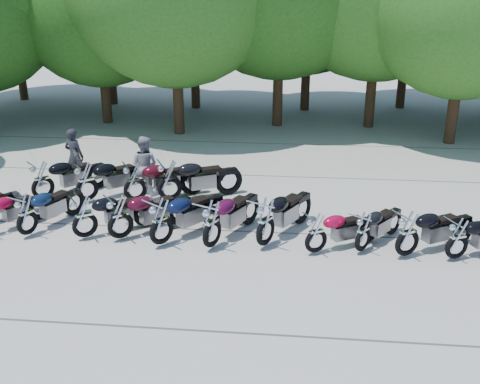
# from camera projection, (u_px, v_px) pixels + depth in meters

# --- Properties ---
(ground) EXTENTS (90.00, 90.00, 0.00)m
(ground) POSITION_uv_depth(u_px,v_px,m) (234.00, 258.00, 13.27)
(ground) COLOR gray
(ground) RESTS_ON ground
(tree_2) EXTENTS (7.31, 7.31, 8.97)m
(tree_2) POSITION_uv_depth(u_px,v_px,m) (98.00, 1.00, 24.01)
(tree_2) COLOR #3A2614
(tree_2) RESTS_ON ground
(motorcycle_2) EXTENTS (1.52, 2.33, 1.27)m
(motorcycle_2) POSITION_uv_depth(u_px,v_px,m) (26.00, 214.00, 14.16)
(motorcycle_2) COLOR #0C1B37
(motorcycle_2) RESTS_ON ground
(motorcycle_3) EXTENTS (2.25, 1.92, 1.29)m
(motorcycle_3) POSITION_uv_depth(u_px,v_px,m) (84.00, 216.00, 14.00)
(motorcycle_3) COLOR black
(motorcycle_3) RESTS_ON ground
(motorcycle_4) EXTENTS (2.30, 2.10, 1.35)m
(motorcycle_4) POSITION_uv_depth(u_px,v_px,m) (120.00, 216.00, 13.92)
(motorcycle_4) COLOR #3D0817
(motorcycle_4) RESTS_ON ground
(motorcycle_5) EXTENTS (2.10, 2.42, 1.40)m
(motorcycle_5) POSITION_uv_depth(u_px,v_px,m) (161.00, 220.00, 13.60)
(motorcycle_5) COLOR black
(motorcycle_5) RESTS_ON ground
(motorcycle_6) EXTENTS (1.75, 2.55, 1.39)m
(motorcycle_6) POSITION_uv_depth(u_px,v_px,m) (212.00, 223.00, 13.46)
(motorcycle_6) COLOR #3D0826
(motorcycle_6) RESTS_ON ground
(motorcycle_7) EXTENTS (1.90, 2.58, 1.43)m
(motorcycle_7) POSITION_uv_depth(u_px,v_px,m) (266.00, 221.00, 13.54)
(motorcycle_7) COLOR black
(motorcycle_7) RESTS_ON ground
(motorcycle_8) EXTENTS (2.11, 1.60, 1.17)m
(motorcycle_8) POSITION_uv_depth(u_px,v_px,m) (316.00, 232.00, 13.23)
(motorcycle_8) COLOR maroon
(motorcycle_8) RESTS_ON ground
(motorcycle_9) EXTENTS (1.73, 2.00, 1.15)m
(motorcycle_9) POSITION_uv_depth(u_px,v_px,m) (363.00, 231.00, 13.32)
(motorcycle_9) COLOR black
(motorcycle_9) RESTS_ON ground
(motorcycle_10) EXTENTS (2.36, 1.79, 1.31)m
(motorcycle_10) POSITION_uv_depth(u_px,v_px,m) (408.00, 233.00, 13.04)
(motorcycle_10) COLOR black
(motorcycle_10) RESTS_ON ground
(motorcycle_11) EXTENTS (2.18, 1.44, 1.19)m
(motorcycle_11) POSITION_uv_depth(u_px,v_px,m) (458.00, 238.00, 12.93)
(motorcycle_11) COLOR black
(motorcycle_11) RESTS_ON ground
(motorcycle_14) EXTENTS (2.23, 2.23, 1.36)m
(motorcycle_14) POSITION_uv_depth(u_px,v_px,m) (42.00, 179.00, 16.46)
(motorcycle_14) COLOR black
(motorcycle_14) RESTS_ON ground
(motorcycle_15) EXTENTS (2.31, 2.18, 1.38)m
(motorcycle_15) POSITION_uv_depth(u_px,v_px,m) (86.00, 180.00, 16.33)
(motorcycle_15) COLOR black
(motorcycle_15) RESTS_ON ground
(motorcycle_16) EXTENTS (2.50, 1.84, 1.38)m
(motorcycle_16) POSITION_uv_depth(u_px,v_px,m) (135.00, 181.00, 16.32)
(motorcycle_16) COLOR #390710
(motorcycle_16) RESTS_ON ground
(motorcycle_17) EXTENTS (2.63, 1.83, 1.44)m
(motorcycle_17) POSITION_uv_depth(u_px,v_px,m) (170.00, 179.00, 16.34)
(motorcycle_17) COLOR black
(motorcycle_17) RESTS_ON ground
(rider_0) EXTENTS (0.75, 0.60, 1.81)m
(rider_0) POSITION_uv_depth(u_px,v_px,m) (74.00, 156.00, 17.85)
(rider_0) COLOR black
(rider_0) RESTS_ON ground
(rider_1) EXTENTS (1.03, 0.89, 1.81)m
(rider_1) POSITION_uv_depth(u_px,v_px,m) (144.00, 165.00, 16.97)
(rider_1) COLOR gray
(rider_1) RESTS_ON ground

